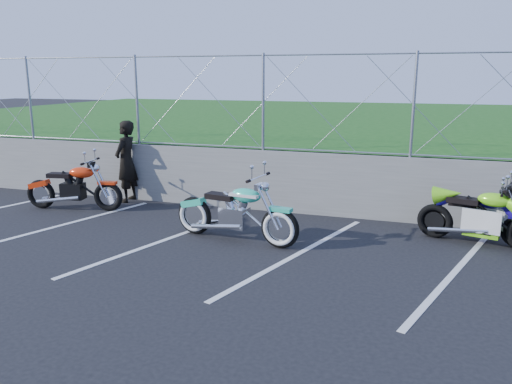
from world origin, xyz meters
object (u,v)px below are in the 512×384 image
(sportbike_blue, at_px, (479,219))
(naked_orange, at_px, (75,189))
(sportbike_green, at_px, (481,219))
(cruiser_turquoise, at_px, (237,215))
(person_standing, at_px, (126,162))

(sportbike_blue, bearing_deg, naked_orange, -168.77)
(sportbike_green, bearing_deg, cruiser_turquoise, -149.57)
(person_standing, bearing_deg, cruiser_turquoise, 58.12)
(cruiser_turquoise, relative_size, person_standing, 1.29)
(sportbike_blue, height_order, person_standing, person_standing)
(sportbike_green, height_order, person_standing, person_standing)
(naked_orange, relative_size, person_standing, 1.17)
(sportbike_green, xyz_separation_m, sportbike_blue, (-0.02, 0.18, -0.06))
(cruiser_turquoise, distance_m, sportbike_blue, 4.21)
(naked_orange, height_order, sportbike_blue, naked_orange)
(sportbike_blue, bearing_deg, person_standing, -176.33)
(cruiser_turquoise, height_order, sportbike_green, cruiser_turquoise)
(cruiser_turquoise, xyz_separation_m, naked_orange, (-4.05, 0.87, -0.01))
(sportbike_green, distance_m, person_standing, 7.49)
(cruiser_turquoise, height_order, naked_orange, cruiser_turquoise)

